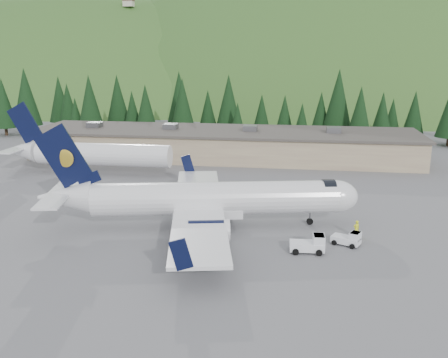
% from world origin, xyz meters
% --- Properties ---
extents(ground, '(600.00, 600.00, 0.00)m').
position_xyz_m(ground, '(0.00, 0.00, 0.00)').
color(ground, slate).
extents(airliner, '(35.43, 33.47, 11.81)m').
position_xyz_m(airliner, '(-1.02, -0.21, 3.15)').
color(airliner, white).
rests_on(airliner, ground).
extents(second_airliner, '(27.50, 11.00, 10.05)m').
position_xyz_m(second_airliner, '(-24.92, 22.00, 3.32)').
color(second_airliner, white).
rests_on(second_airliner, ground).
extents(baggage_tug_a, '(3.46, 2.20, 1.80)m').
position_xyz_m(baggage_tug_a, '(10.38, -6.02, 0.80)').
color(baggage_tug_a, white).
rests_on(baggage_tug_a, ground).
extents(baggage_tug_b, '(3.15, 2.55, 1.50)m').
position_xyz_m(baggage_tug_b, '(14.25, -3.61, 0.67)').
color(baggage_tug_b, white).
rests_on(baggage_tug_b, ground).
extents(terminal_building, '(71.00, 17.00, 6.10)m').
position_xyz_m(terminal_building, '(-5.01, 38.00, 2.62)').
color(terminal_building, gray).
rests_on(terminal_building, ground).
extents(ramp_worker, '(0.81, 0.68, 1.89)m').
position_xyz_m(ramp_worker, '(15.25, -1.24, 0.95)').
color(ramp_worker, yellow).
rests_on(ramp_worker, ground).
extents(tree_line, '(112.23, 18.44, 14.51)m').
position_xyz_m(tree_line, '(-11.17, 60.41, 7.43)').
color(tree_line, black).
rests_on(tree_line, ground).
extents(hills, '(614.00, 330.00, 300.00)m').
position_xyz_m(hills, '(53.34, 207.38, -82.80)').
color(hills, '#27581F').
rests_on(hills, ground).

